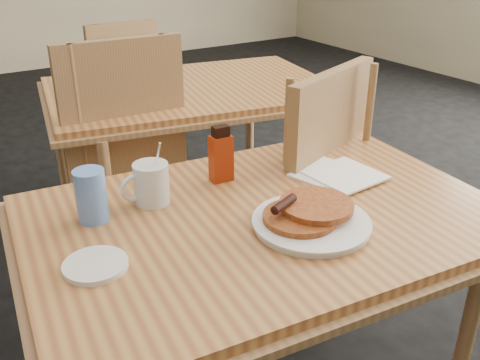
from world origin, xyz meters
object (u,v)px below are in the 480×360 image
neighbor_table (192,95)px  main_table (265,228)px  chair_neighbor_near (305,181)px  coffee_mug (150,183)px  chair_main_far (139,158)px  blue_tumbler (91,196)px  chair_neighbor_far (133,92)px  pancake_plate (310,219)px  syrup_bottle (221,156)px

neighbor_table → main_table: bearing=-108.7°
chair_neighbor_near → coffee_mug: bearing=171.6°
chair_main_far → main_table: bearing=-85.4°
chair_main_far → blue_tumbler: (-0.35, -0.59, 0.20)m
chair_main_far → chair_neighbor_far: bearing=72.6°
blue_tumbler → chair_neighbor_near: bearing=10.5°
pancake_plate → syrup_bottle: bearing=98.3°
chair_neighbor_near → chair_main_far: bearing=111.6°
neighbor_table → coffee_mug: 1.08m
chair_neighbor_far → chair_neighbor_near: 1.51m
main_table → pancake_plate: (0.05, -0.11, 0.06)m
neighbor_table → chair_main_far: bearing=-140.5°
neighbor_table → chair_neighbor_near: 0.78m
neighbor_table → pancake_plate: (-0.32, -1.20, 0.06)m
chair_neighbor_near → chair_neighbor_far: bearing=69.5°
chair_neighbor_far → chair_neighbor_near: bearing=-91.6°
syrup_bottle → blue_tumbler: size_ratio=1.23×
main_table → coffee_mug: (-0.21, 0.19, 0.10)m
coffee_mug → main_table: bearing=-29.9°
main_table → chair_main_far: size_ratio=1.21×
chair_neighbor_far → chair_neighbor_near: (0.01, -1.51, 0.06)m
main_table → chair_neighbor_far: chair_neighbor_far is taller
chair_neighbor_near → coffee_mug: size_ratio=6.08×
chair_main_far → syrup_bottle: size_ratio=6.56×
neighbor_table → chair_neighbor_near: bearing=-88.3°
pancake_plate → syrup_bottle: 0.33m
coffee_mug → chair_main_far: bearing=83.9°
main_table → coffee_mug: 0.30m
neighbor_table → pancake_plate: size_ratio=4.97×
neighbor_table → pancake_plate: pancake_plate is taller
blue_tumbler → main_table: bearing=-27.3°
chair_neighbor_near → blue_tumbler: bearing=169.7°
main_table → blue_tumbler: blue_tumbler is taller
chair_neighbor_near → main_table: bearing=-161.1°
pancake_plate → syrup_bottle: syrup_bottle is taller
chair_neighbor_far → blue_tumbler: 1.83m
neighbor_table → pancake_plate: bearing=-105.0°
chair_neighbor_far → main_table: bearing=-103.8°
chair_neighbor_far → coffee_mug: coffee_mug is taller
neighbor_table → chair_main_far: chair_main_far is taller
pancake_plate → chair_neighbor_far: bearing=80.2°
main_table → chair_neighbor_near: size_ratio=1.24×
chair_main_far → blue_tumbler: 0.71m
chair_main_far → chair_neighbor_far: size_ratio=1.13×
syrup_bottle → chair_main_far: bearing=95.3°
main_table → chair_main_far: (-0.02, 0.78, -0.09)m
syrup_bottle → pancake_plate: bearing=-78.3°
neighbor_table → syrup_bottle: bearing=-112.7°
neighbor_table → syrup_bottle: 0.96m
chair_neighbor_far → blue_tumbler: bearing=-116.3°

